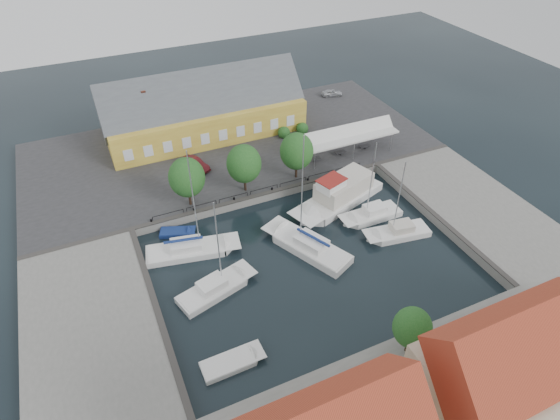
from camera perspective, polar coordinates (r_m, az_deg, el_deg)
name	(u,v)px	position (r m, az deg, el deg)	size (l,w,h in m)	color
ground	(303,252)	(51.07, 2.80, -5.11)	(140.00, 140.00, 0.00)	black
north_quay	(231,149)	(67.90, -6.00, 7.42)	(56.00, 26.00, 1.00)	#2D2D30
west_quay	(94,331)	(46.41, -21.75, -13.59)	(12.00, 24.00, 1.00)	slate
east_quay	(474,207)	(60.87, 22.54, 0.32)	(12.00, 24.00, 1.00)	slate
south_bank	(427,420)	(40.46, 17.49, -23.24)	(56.00, 14.00, 1.00)	slate
quay_edge_fittings	(285,219)	(53.57, 0.57, -1.11)	(56.00, 24.72, 0.40)	#383533
warehouse	(200,112)	(69.98, -9.76, 11.71)	(28.56, 14.00, 9.55)	gold
tent_canopy	(348,136)	(64.92, 8.27, 8.93)	(14.00, 4.00, 2.83)	silver
quay_trees	(244,164)	(56.17, -4.42, 5.64)	(18.20, 4.20, 6.30)	black
car_silver	(332,93)	(82.40, 6.37, 14.02)	(1.40, 3.47, 1.18)	#B5B8BD
car_red	(195,164)	(62.82, -10.36, 5.53)	(1.55, 4.46, 1.47)	maroon
center_sailboat	(308,247)	(51.10, 3.42, -4.55)	(7.26, 10.84, 14.34)	white
trawler	(340,195)	(57.74, 7.29, 1.78)	(13.73, 7.93, 5.00)	white
east_boat_a	(371,216)	(56.37, 11.09, -0.69)	(7.70, 2.63, 10.92)	white
east_boat_b	(398,233)	(54.52, 14.18, -2.79)	(7.89, 3.60, 10.53)	white
west_boat_a	(191,251)	(51.65, -10.81, -4.90)	(10.50, 4.81, 13.27)	white
west_boat_c	(216,289)	(47.27, -7.86, -9.57)	(8.63, 4.83, 11.25)	white
launch_sw	(232,363)	(42.09, -5.89, -18.11)	(5.59, 2.20, 0.98)	white
launch_nw	(177,233)	(54.41, -12.44, -2.80)	(4.27, 2.94, 0.88)	navy
townhouses	(487,398)	(36.36, 23.95, -20.18)	(36.30, 8.50, 12.00)	beige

